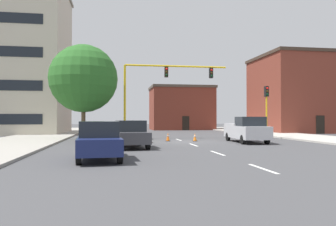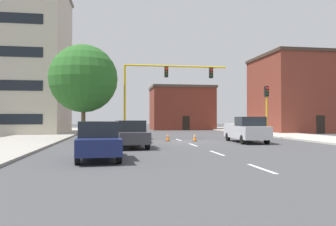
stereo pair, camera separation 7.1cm
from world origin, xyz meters
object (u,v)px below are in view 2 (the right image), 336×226
sedan_dark_gray_mid_left (130,134)px  traffic_cone_roadside_a (150,138)px  pickup_truck_silver (246,130)px  traffic_cone_roadside_b (195,137)px  sedan_navy_near_left (98,140)px  traffic_cone_roadside_c (168,137)px  traffic_light_pole_right (267,100)px  traffic_signal_gantry (140,113)px  tree_left_near (84,79)px

sedan_dark_gray_mid_left → traffic_cone_roadside_a: bearing=66.2°
pickup_truck_silver → traffic_cone_roadside_b: pickup_truck_silver is taller
sedan_navy_near_left → sedan_dark_gray_mid_left: (1.70, 5.82, 0.00)m
traffic_cone_roadside_a → traffic_cone_roadside_c: 2.32m
traffic_cone_roadside_c → traffic_light_pole_right: bearing=9.5°
traffic_signal_gantry → sedan_dark_gray_mid_left: size_ratio=2.25×
traffic_light_pole_right → pickup_truck_silver: (-3.60, -3.97, -2.55)m
tree_left_near → sedan_dark_gray_mid_left: 10.16m
sedan_dark_gray_mid_left → traffic_cone_roadside_c: sedan_dark_gray_mid_left is taller
traffic_signal_gantry → traffic_cone_roadside_a: 5.62m
traffic_signal_gantry → sedan_navy_near_left: (-3.01, -14.84, -1.44)m
traffic_signal_gantry → traffic_cone_roadside_a: size_ratio=15.34×
sedan_navy_near_left → traffic_cone_roadside_b: (7.16, 10.85, -0.57)m
traffic_cone_roadside_a → tree_left_near: bearing=139.8°
pickup_truck_silver → sedan_navy_near_left: pickup_truck_silver is taller
traffic_signal_gantry → tree_left_near: bearing=-172.2°
tree_left_near → traffic_cone_roadside_c: bearing=-22.4°
tree_left_near → sedan_dark_gray_mid_left: tree_left_near is taller
sedan_navy_near_left → traffic_cone_roadside_c: bearing=66.1°
sedan_navy_near_left → traffic_cone_roadside_b: sedan_navy_near_left is taller
traffic_light_pole_right → tree_left_near: (-16.41, 1.32, 1.81)m
traffic_cone_roadside_c → traffic_signal_gantry: bearing=119.1°
sedan_navy_near_left → sedan_dark_gray_mid_left: same height
sedan_navy_near_left → traffic_cone_roadside_c: size_ratio=6.72×
traffic_cone_roadside_b → traffic_light_pole_right: bearing=15.4°
traffic_signal_gantry → traffic_cone_roadside_c: 4.56m
pickup_truck_silver → traffic_cone_roadside_c: pickup_truck_silver is taller
pickup_truck_silver → sedan_dark_gray_mid_left: pickup_truck_silver is taller
traffic_light_pole_right → tree_left_near: bearing=175.4°
traffic_cone_roadside_b → tree_left_near: bearing=160.2°
sedan_dark_gray_mid_left → traffic_cone_roadside_b: bearing=42.6°
traffic_light_pole_right → tree_left_near: size_ratio=0.58×
tree_left_near → traffic_light_pole_right: bearing=-4.6°
sedan_navy_near_left → tree_left_near: bearing=98.1°
tree_left_near → traffic_cone_roadside_b: (9.19, -3.30, -5.03)m
pickup_truck_silver → tree_left_near: bearing=157.6°
sedan_navy_near_left → traffic_cone_roadside_b: bearing=56.6°
pickup_truck_silver → traffic_cone_roadside_c: 6.29m
tree_left_near → traffic_cone_roadside_c: tree_left_near is taller
pickup_truck_silver → traffic_cone_roadside_a: pickup_truck_silver is taller
traffic_signal_gantry → traffic_cone_roadside_b: (4.16, -3.99, -2.01)m
pickup_truck_silver → sedan_dark_gray_mid_left: size_ratio=1.18×
pickup_truck_silver → traffic_cone_roadside_c: bearing=157.5°
tree_left_near → sedan_dark_gray_mid_left: (3.73, -8.33, -4.45)m
traffic_signal_gantry → tree_left_near: (-5.03, -0.69, 3.01)m
traffic_cone_roadside_a → traffic_cone_roadside_b: bearing=18.2°
sedan_navy_near_left → traffic_cone_roadside_a: sedan_navy_near_left is taller
sedan_navy_near_left → traffic_cone_roadside_c: (5.00, 11.26, -0.55)m
traffic_light_pole_right → sedan_dark_gray_mid_left: size_ratio=1.03×
sedan_dark_gray_mid_left → traffic_cone_roadside_a: 4.17m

